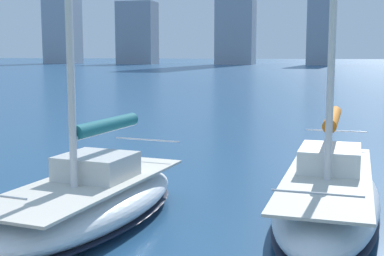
% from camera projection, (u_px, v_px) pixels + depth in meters
% --- Properties ---
extents(city_skyline, '(171.23, 21.48, 51.16)m').
position_uv_depth(city_skyline, '(291.00, 6.00, 160.76)').
color(city_skyline, '#979CA6').
rests_on(city_skyline, ground).
extents(sailboat_orange, '(2.87, 8.30, 11.99)m').
position_uv_depth(sailboat_orange, '(328.00, 192.00, 12.56)').
color(sailboat_orange, silver).
rests_on(sailboat_orange, ground).
extents(sailboat_teal, '(3.54, 7.09, 12.93)m').
position_uv_depth(sailboat_teal, '(88.00, 197.00, 12.13)').
color(sailboat_teal, silver).
rests_on(sailboat_teal, ground).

